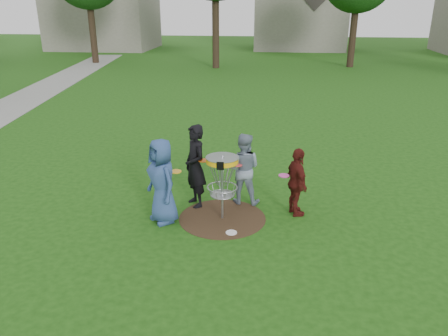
# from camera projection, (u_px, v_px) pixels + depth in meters

# --- Properties ---
(ground) EXTENTS (100.00, 100.00, 0.00)m
(ground) POSITION_uv_depth(u_px,v_px,m) (222.00, 218.00, 9.05)
(ground) COLOR #19470F
(ground) RESTS_ON ground
(dirt_patch) EXTENTS (1.80, 1.80, 0.01)m
(dirt_patch) POSITION_uv_depth(u_px,v_px,m) (222.00, 218.00, 9.04)
(dirt_patch) COLOR #47331E
(dirt_patch) RESTS_ON ground
(player_blue) EXTENTS (0.98, 1.00, 1.74)m
(player_blue) POSITION_uv_depth(u_px,v_px,m) (162.00, 181.00, 8.65)
(player_blue) COLOR navy
(player_blue) RESTS_ON ground
(player_black) EXTENTS (0.73, 0.79, 1.82)m
(player_black) POSITION_uv_depth(u_px,v_px,m) (195.00, 166.00, 9.32)
(player_black) COLOR black
(player_black) RESTS_ON ground
(player_grey) EXTENTS (0.82, 0.67, 1.59)m
(player_grey) POSITION_uv_depth(u_px,v_px,m) (243.00, 169.00, 9.50)
(player_grey) COLOR gray
(player_grey) RESTS_ON ground
(player_maroon) EXTENTS (0.64, 0.93, 1.46)m
(player_maroon) POSITION_uv_depth(u_px,v_px,m) (297.00, 182.00, 8.95)
(player_maroon) COLOR #521612
(player_maroon) RESTS_ON ground
(disc_on_grass) EXTENTS (0.22, 0.22, 0.02)m
(disc_on_grass) POSITION_uv_depth(u_px,v_px,m) (231.00, 233.00, 8.46)
(disc_on_grass) COLOR white
(disc_on_grass) RESTS_ON ground
(disc_golf_basket) EXTENTS (0.66, 0.67, 1.38)m
(disc_golf_basket) POSITION_uv_depth(u_px,v_px,m) (222.00, 172.00, 8.68)
(disc_golf_basket) COLOR #9EA0A5
(disc_golf_basket) RESTS_ON ground
(held_discs) EXTENTS (2.35, 0.98, 0.24)m
(held_discs) POSITION_uv_depth(u_px,v_px,m) (225.00, 168.00, 8.93)
(held_discs) COLOR #F4A71B
(held_discs) RESTS_ON ground
(house_row) EXTENTS (44.50, 10.65, 11.62)m
(house_row) POSITION_uv_depth(u_px,v_px,m) (322.00, 2.00, 37.71)
(house_row) COLOR gray
(house_row) RESTS_ON ground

